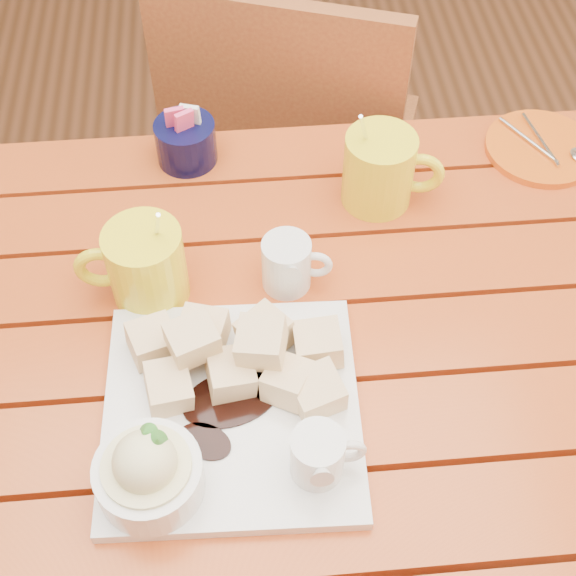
{
  "coord_description": "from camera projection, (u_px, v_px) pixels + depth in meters",
  "views": [
    {
      "loc": [
        0.01,
        -0.54,
        1.56
      ],
      "look_at": [
        0.06,
        0.03,
        0.82
      ],
      "focal_mm": 50.0,
      "sensor_mm": 36.0,
      "label": 1
    }
  ],
  "objects": [
    {
      "name": "chair_far",
      "position": [
        292.0,
        153.0,
        1.55
      ],
      "size": [
        0.54,
        0.54,
        0.89
      ],
      "rotation": [
        0.0,
        0.0,
        2.81
      ],
      "color": "brown",
      "rests_on": "ground"
    },
    {
      "name": "coffee_mug_right",
      "position": [
        381.0,
        169.0,
        1.08
      ],
      "size": [
        0.14,
        0.1,
        0.16
      ],
      "rotation": [
        0.0,
        0.0,
        -0.22
      ],
      "color": "yellow",
      "rests_on": "table"
    },
    {
      "name": "orange_saucer",
      "position": [
        542.0,
        148.0,
        1.18
      ],
      "size": [
        0.16,
        0.16,
        0.02
      ],
      "rotation": [
        0.0,
        0.0,
        0.32
      ],
      "color": "#DA5713",
      "rests_on": "table"
    },
    {
      "name": "cream_pitcher",
      "position": [
        288.0,
        263.0,
        1.0
      ],
      "size": [
        0.09,
        0.08,
        0.08
      ],
      "rotation": [
        0.0,
        0.0,
        -0.16
      ],
      "color": "white",
      "rests_on": "table"
    },
    {
      "name": "dessert_plate",
      "position": [
        217.0,
        414.0,
        0.88
      ],
      "size": [
        0.3,
        0.3,
        0.12
      ],
      "rotation": [
        0.0,
        0.0,
        -0.04
      ],
      "color": "white",
      "rests_on": "table"
    },
    {
      "name": "sugar_caddy",
      "position": [
        186.0,
        141.0,
        1.15
      ],
      "size": [
        0.09,
        0.09,
        0.1
      ],
      "color": "black",
      "rests_on": "table"
    },
    {
      "name": "coffee_mug_left",
      "position": [
        144.0,
        264.0,
        0.98
      ],
      "size": [
        0.14,
        0.1,
        0.16
      ],
      "rotation": [
        0.0,
        0.0,
        -0.02
      ],
      "color": "yellow",
      "rests_on": "table"
    },
    {
      "name": "table",
      "position": [
        248.0,
        393.0,
        1.06
      ],
      "size": [
        1.2,
        0.79,
        0.75
      ],
      "color": "#A13314",
      "rests_on": "ground"
    },
    {
      "name": "ground",
      "position": [
        261.0,
        562.0,
        1.56
      ],
      "size": [
        5.0,
        5.0,
        0.0
      ],
      "primitive_type": "plane",
      "color": "#4E2B16",
      "rests_on": "ground"
    }
  ]
}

